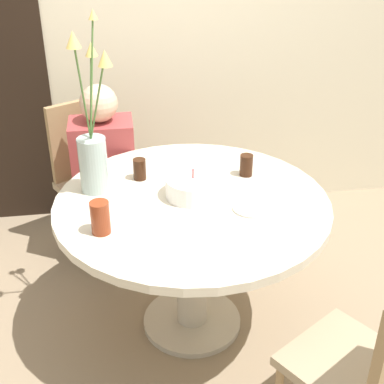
% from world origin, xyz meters
% --- Properties ---
extents(ground_plane, '(16.00, 16.00, 0.00)m').
position_xyz_m(ground_plane, '(0.00, 0.00, 0.00)').
color(ground_plane, '#89755B').
extents(wall_back, '(8.00, 0.05, 2.60)m').
position_xyz_m(wall_back, '(0.00, 1.23, 1.30)').
color(wall_back, beige).
rests_on(wall_back, ground_plane).
extents(dining_table, '(1.22, 1.22, 0.72)m').
position_xyz_m(dining_table, '(0.00, 0.00, 0.58)').
color(dining_table, beige).
rests_on(dining_table, ground_plane).
extents(chair_near_front, '(0.55, 0.55, 0.88)m').
position_xyz_m(chair_near_front, '(-0.47, 0.82, 0.49)').
color(chair_near_front, '#9E896B').
rests_on(chair_near_front, ground_plane).
extents(chair_left_flank, '(0.55, 0.55, 0.88)m').
position_xyz_m(chair_left_flank, '(0.51, -0.80, 0.49)').
color(chair_left_flank, '#9E896B').
rests_on(chair_left_flank, ground_plane).
extents(birthday_cake, '(0.24, 0.24, 0.13)m').
position_xyz_m(birthday_cake, '(0.01, 0.04, 0.76)').
color(birthday_cake, white).
rests_on(birthday_cake, dining_table).
extents(flower_vase, '(0.18, 0.29, 0.78)m').
position_xyz_m(flower_vase, '(-0.42, 0.15, 0.92)').
color(flower_vase, '#9EB2AD').
rests_on(flower_vase, dining_table).
extents(side_plate, '(0.16, 0.16, 0.01)m').
position_xyz_m(side_plate, '(0.24, -0.11, 0.72)').
color(side_plate, silver).
rests_on(side_plate, dining_table).
extents(drink_glass_0, '(0.06, 0.06, 0.10)m').
position_xyz_m(drink_glass_0, '(-0.21, 0.24, 0.77)').
color(drink_glass_0, '#33190C').
rests_on(drink_glass_0, dining_table).
extents(drink_glass_1, '(0.06, 0.06, 0.10)m').
position_xyz_m(drink_glass_1, '(0.29, 0.20, 0.77)').
color(drink_glass_1, '#33190C').
rests_on(drink_glass_1, dining_table).
extents(drink_glass_2, '(0.08, 0.08, 0.14)m').
position_xyz_m(drink_glass_2, '(-0.39, -0.20, 0.79)').
color(drink_glass_2, maroon).
rests_on(drink_glass_2, dining_table).
extents(person_guest, '(0.34, 0.24, 1.04)m').
position_xyz_m(person_guest, '(-0.39, 0.68, 0.49)').
color(person_guest, '#383333').
rests_on(person_guest, ground_plane).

